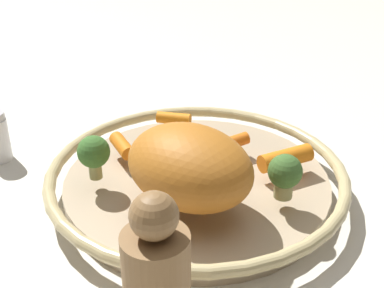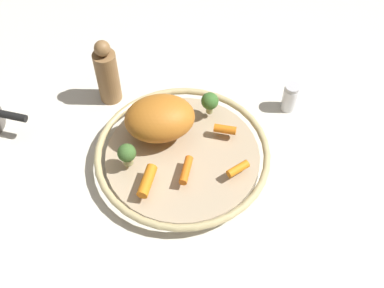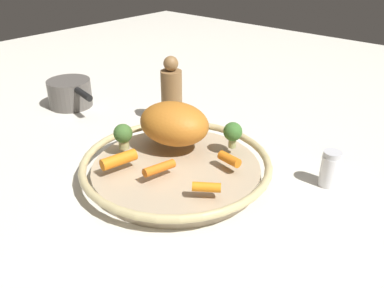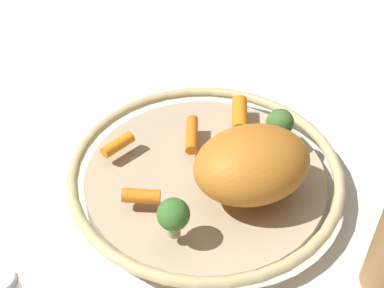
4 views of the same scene
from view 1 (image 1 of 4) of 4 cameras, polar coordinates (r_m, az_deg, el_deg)
ground_plane at (r=0.63m, az=0.52°, el=-5.52°), size 2.55×2.55×0.00m
serving_bowl at (r=0.62m, az=0.53°, el=-3.97°), size 0.35×0.35×0.04m
roast_chicken_piece at (r=0.53m, az=-0.28°, el=-2.45°), size 0.16×0.14×0.08m
baby_carrot_center at (r=0.70m, az=-2.01°, el=2.82°), size 0.05×0.04×0.02m
baby_carrot_right at (r=0.64m, az=-7.68°, el=-0.18°), size 0.05×0.02×0.02m
baby_carrot_back at (r=0.64m, az=3.73°, el=-0.05°), size 0.02×0.06×0.02m
baby_carrot_near_rim at (r=0.61m, az=10.24°, el=-1.54°), size 0.03×0.07×0.02m
broccoli_floret_mid at (r=0.58m, az=-10.74°, el=-0.99°), size 0.04×0.04×0.05m
broccoli_floret_edge at (r=0.55m, az=10.16°, el=-3.20°), size 0.04×0.04×0.05m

